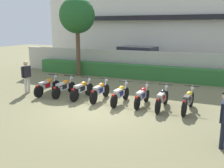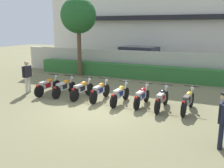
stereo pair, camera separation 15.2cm
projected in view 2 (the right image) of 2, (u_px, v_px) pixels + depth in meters
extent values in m
plane|color=olive|center=(95.00, 111.00, 10.15)|extent=(60.00, 60.00, 0.00)
cube|color=silver|center=(170.00, 23.00, 22.13)|extent=(20.82, 6.00, 7.32)
cube|color=black|center=(162.00, 18.00, 19.15)|extent=(17.49, 0.50, 0.36)
cube|color=#BCB7A8|center=(148.00, 64.00, 16.74)|extent=(19.78, 0.30, 1.75)
cube|color=#337033|center=(145.00, 72.00, 16.21)|extent=(15.82, 0.70, 0.91)
cube|color=silver|center=(141.00, 62.00, 18.87)|extent=(4.73, 2.50, 1.00)
cube|color=#2D333D|center=(139.00, 51.00, 18.79)|extent=(2.92, 2.08, 0.65)
cylinder|color=black|center=(165.00, 67.00, 18.89)|extent=(0.71, 0.32, 0.68)
cylinder|color=black|center=(156.00, 71.00, 17.37)|extent=(0.71, 0.32, 0.68)
cylinder|color=black|center=(129.00, 64.00, 20.55)|extent=(0.71, 0.32, 0.68)
cylinder|color=black|center=(117.00, 67.00, 19.03)|extent=(0.71, 0.32, 0.68)
cylinder|color=brown|center=(79.00, 52.00, 17.14)|extent=(0.28, 0.28, 3.25)
sphere|color=#235B28|center=(78.00, 15.00, 16.59)|extent=(2.38, 2.38, 2.38)
cylinder|color=black|center=(56.00, 86.00, 13.16)|extent=(0.12, 0.60, 0.59)
cylinder|color=black|center=(39.00, 91.00, 12.04)|extent=(0.12, 0.60, 0.59)
cube|color=silver|center=(47.00, 86.00, 12.53)|extent=(0.23, 0.61, 0.22)
ellipsoid|color=orange|center=(49.00, 81.00, 12.62)|extent=(0.24, 0.45, 0.22)
cube|color=beige|center=(44.00, 83.00, 12.28)|extent=(0.23, 0.53, 0.10)
cube|color=red|center=(37.00, 86.00, 11.89)|extent=(0.10, 0.09, 0.08)
cylinder|color=silver|center=(55.00, 80.00, 13.01)|extent=(0.06, 0.23, 0.65)
cylinder|color=black|center=(54.00, 74.00, 12.86)|extent=(0.60, 0.07, 0.04)
sphere|color=silver|center=(56.00, 76.00, 13.07)|extent=(0.14, 0.14, 0.14)
cylinder|color=silver|center=(42.00, 89.00, 12.39)|extent=(0.10, 0.55, 0.07)
cube|color=#A51414|center=(47.00, 85.00, 12.47)|extent=(0.26, 0.37, 0.20)
cylinder|color=black|center=(72.00, 87.00, 12.92)|extent=(0.11, 0.57, 0.57)
cylinder|color=black|center=(56.00, 93.00, 11.80)|extent=(0.11, 0.57, 0.57)
cube|color=silver|center=(64.00, 87.00, 12.28)|extent=(0.22, 0.61, 0.22)
ellipsoid|color=orange|center=(66.00, 82.00, 12.38)|extent=(0.23, 0.45, 0.22)
cube|color=beige|center=(61.00, 84.00, 12.03)|extent=(0.22, 0.53, 0.10)
cube|color=red|center=(55.00, 88.00, 11.65)|extent=(0.10, 0.08, 0.08)
cylinder|color=silver|center=(71.00, 81.00, 12.77)|extent=(0.06, 0.23, 0.65)
cylinder|color=black|center=(69.00, 76.00, 12.62)|extent=(0.60, 0.05, 0.04)
sphere|color=silver|center=(72.00, 78.00, 12.83)|extent=(0.14, 0.14, 0.14)
cylinder|color=silver|center=(59.00, 91.00, 12.14)|extent=(0.09, 0.55, 0.07)
cube|color=black|center=(63.00, 86.00, 12.23)|extent=(0.25, 0.37, 0.20)
cylinder|color=black|center=(89.00, 89.00, 12.38)|extent=(0.15, 0.62, 0.61)
cylinder|color=black|center=(74.00, 95.00, 11.35)|extent=(0.15, 0.62, 0.61)
cube|color=silver|center=(82.00, 89.00, 11.79)|extent=(0.25, 0.62, 0.22)
ellipsoid|color=orange|center=(84.00, 84.00, 11.88)|extent=(0.26, 0.46, 0.22)
cube|color=#B2ADA3|center=(78.00, 86.00, 11.54)|extent=(0.25, 0.54, 0.10)
cube|color=red|center=(73.00, 90.00, 11.20)|extent=(0.11, 0.09, 0.08)
cylinder|color=silver|center=(88.00, 83.00, 12.23)|extent=(0.07, 0.23, 0.65)
cylinder|color=black|center=(87.00, 77.00, 12.08)|extent=(0.60, 0.09, 0.04)
sphere|color=silver|center=(89.00, 79.00, 12.28)|extent=(0.14, 0.14, 0.14)
cylinder|color=silver|center=(76.00, 93.00, 11.66)|extent=(0.12, 0.55, 0.07)
cube|color=black|center=(81.00, 88.00, 11.73)|extent=(0.27, 0.38, 0.20)
cylinder|color=black|center=(106.00, 90.00, 12.15)|extent=(0.09, 0.62, 0.62)
cylinder|color=black|center=(93.00, 97.00, 10.98)|extent=(0.09, 0.62, 0.62)
cube|color=silver|center=(100.00, 91.00, 11.49)|extent=(0.20, 0.60, 0.22)
ellipsoid|color=orange|center=(101.00, 85.00, 11.59)|extent=(0.22, 0.44, 0.22)
cube|color=#B2ADA3|center=(97.00, 87.00, 11.24)|extent=(0.20, 0.52, 0.10)
cube|color=red|center=(92.00, 92.00, 10.83)|extent=(0.10, 0.08, 0.08)
cylinder|color=silver|center=(105.00, 84.00, 12.00)|extent=(0.05, 0.23, 0.65)
cylinder|color=black|center=(105.00, 78.00, 11.85)|extent=(0.60, 0.04, 0.04)
sphere|color=silver|center=(106.00, 80.00, 12.06)|extent=(0.14, 0.14, 0.14)
cylinder|color=silver|center=(95.00, 95.00, 11.34)|extent=(0.07, 0.55, 0.07)
cube|color=navy|center=(99.00, 90.00, 11.43)|extent=(0.24, 0.36, 0.20)
cylinder|color=black|center=(126.00, 94.00, 11.65)|extent=(0.11, 0.58, 0.58)
cylinder|color=black|center=(114.00, 101.00, 10.46)|extent=(0.11, 0.58, 0.58)
cube|color=silver|center=(120.00, 94.00, 10.98)|extent=(0.22, 0.61, 0.22)
ellipsoid|color=yellow|center=(121.00, 88.00, 11.08)|extent=(0.23, 0.45, 0.22)
cube|color=beige|center=(118.00, 91.00, 10.73)|extent=(0.21, 0.53, 0.10)
cube|color=red|center=(113.00, 95.00, 10.31)|extent=(0.10, 0.08, 0.08)
cylinder|color=silver|center=(125.00, 87.00, 11.50)|extent=(0.06, 0.23, 0.65)
cylinder|color=black|center=(125.00, 81.00, 11.35)|extent=(0.60, 0.05, 0.04)
sphere|color=silver|center=(126.00, 83.00, 11.55)|extent=(0.14, 0.14, 0.14)
cylinder|color=silver|center=(115.00, 98.00, 10.84)|extent=(0.09, 0.55, 0.07)
cube|color=navy|center=(119.00, 93.00, 10.92)|extent=(0.25, 0.37, 0.20)
cylinder|color=black|center=(147.00, 96.00, 11.29)|extent=(0.11, 0.57, 0.56)
cylinder|color=black|center=(137.00, 103.00, 10.21)|extent=(0.11, 0.57, 0.56)
cube|color=silver|center=(142.00, 96.00, 10.68)|extent=(0.22, 0.61, 0.22)
ellipsoid|color=red|center=(143.00, 90.00, 10.77)|extent=(0.24, 0.45, 0.22)
cube|color=beige|center=(140.00, 93.00, 10.43)|extent=(0.22, 0.53, 0.10)
cube|color=red|center=(136.00, 97.00, 10.06)|extent=(0.10, 0.08, 0.08)
cylinder|color=silver|center=(146.00, 90.00, 11.14)|extent=(0.06, 0.23, 0.65)
cylinder|color=black|center=(146.00, 83.00, 10.99)|extent=(0.60, 0.06, 0.04)
sphere|color=silver|center=(147.00, 85.00, 11.20)|extent=(0.14, 0.14, 0.14)
cylinder|color=silver|center=(137.00, 100.00, 10.54)|extent=(0.09, 0.55, 0.07)
cube|color=navy|center=(141.00, 96.00, 10.62)|extent=(0.25, 0.37, 0.20)
cylinder|color=black|center=(166.00, 98.00, 10.87)|extent=(0.11, 0.62, 0.62)
cylinder|color=black|center=(157.00, 106.00, 9.72)|extent=(0.11, 0.62, 0.62)
cube|color=silver|center=(162.00, 99.00, 10.22)|extent=(0.22, 0.61, 0.22)
ellipsoid|color=black|center=(163.00, 92.00, 10.32)|extent=(0.23, 0.45, 0.22)
cube|color=#B2ADA3|center=(160.00, 95.00, 9.97)|extent=(0.22, 0.53, 0.10)
cube|color=red|center=(157.00, 100.00, 9.57)|extent=(0.10, 0.08, 0.08)
cylinder|color=silver|center=(165.00, 91.00, 10.72)|extent=(0.06, 0.23, 0.65)
cylinder|color=black|center=(165.00, 84.00, 10.57)|extent=(0.60, 0.05, 0.04)
sphere|color=silver|center=(166.00, 87.00, 10.78)|extent=(0.14, 0.14, 0.14)
cylinder|color=silver|center=(157.00, 103.00, 10.08)|extent=(0.09, 0.55, 0.07)
cube|color=#A51414|center=(161.00, 98.00, 10.17)|extent=(0.25, 0.37, 0.20)
cylinder|color=black|center=(191.00, 100.00, 10.54)|extent=(0.15, 0.65, 0.64)
cylinder|color=black|center=(184.00, 109.00, 9.41)|extent=(0.15, 0.65, 0.64)
cube|color=silver|center=(188.00, 101.00, 9.90)|extent=(0.25, 0.62, 0.22)
ellipsoid|color=yellow|center=(189.00, 94.00, 9.99)|extent=(0.26, 0.46, 0.22)
cube|color=#4C4742|center=(187.00, 97.00, 9.66)|extent=(0.25, 0.54, 0.10)
cube|color=red|center=(184.00, 102.00, 9.26)|extent=(0.11, 0.09, 0.08)
cylinder|color=silver|center=(191.00, 93.00, 10.39)|extent=(0.07, 0.23, 0.65)
cylinder|color=black|center=(191.00, 86.00, 10.24)|extent=(0.60, 0.09, 0.04)
sphere|color=silver|center=(192.00, 88.00, 10.44)|extent=(0.14, 0.14, 0.14)
cylinder|color=silver|center=(183.00, 105.00, 9.77)|extent=(0.12, 0.55, 0.07)
cube|color=black|center=(187.00, 100.00, 9.84)|extent=(0.27, 0.38, 0.20)
cylinder|color=beige|center=(29.00, 84.00, 13.02)|extent=(0.13, 0.13, 0.81)
cylinder|color=beige|center=(26.00, 85.00, 12.83)|extent=(0.13, 0.13, 0.81)
cube|color=#232328|center=(27.00, 71.00, 12.77)|extent=(0.22, 0.47, 0.58)
cylinder|color=#232328|center=(31.00, 70.00, 13.03)|extent=(0.09, 0.09, 0.55)
cylinder|color=#232328|center=(23.00, 72.00, 12.51)|extent=(0.09, 0.09, 0.55)
sphere|color=tan|center=(26.00, 63.00, 12.68)|extent=(0.22, 0.22, 0.22)
cylinder|color=black|center=(221.00, 136.00, 6.88)|extent=(0.13, 0.13, 0.79)
cylinder|color=black|center=(221.00, 133.00, 7.06)|extent=(0.13, 0.13, 0.79)
cube|color=black|center=(223.00, 112.00, 6.82)|extent=(0.24, 0.47, 0.56)
cylinder|color=black|center=(223.00, 115.00, 6.57)|extent=(0.09, 0.09, 0.53)
cylinder|color=black|center=(224.00, 109.00, 7.06)|extent=(0.09, 0.09, 0.53)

